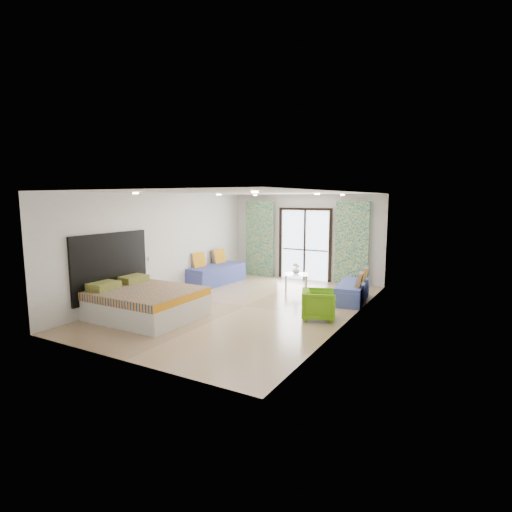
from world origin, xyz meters
The scene contains 24 objects.
floor centered at (0.00, 0.00, 0.00)m, with size 5.00×7.50×0.01m, color #9C7E5D, non-canonical shape.
ceiling centered at (0.00, 0.00, 2.70)m, with size 5.00×7.50×0.01m, color silver, non-canonical shape.
wall_back centered at (0.00, 3.75, 1.35)m, with size 5.00×0.01×2.70m, color silver, non-canonical shape.
wall_front centered at (0.00, -3.75, 1.35)m, with size 5.00×0.01×2.70m, color silver, non-canonical shape.
wall_left centered at (-2.50, 0.00, 1.35)m, with size 0.01×7.50×2.70m, color silver, non-canonical shape.
wall_right centered at (2.50, 0.00, 1.35)m, with size 0.01×7.50×2.70m, color silver, non-canonical shape.
balcony_door centered at (0.00, 3.72, 1.26)m, with size 1.76×0.08×2.28m.
balcony_rail centered at (0.00, 3.73, 0.95)m, with size 1.52×0.03×0.04m, color #595451.
curtain_left centered at (-1.55, 3.57, 1.25)m, with size 1.00×0.10×2.50m, color beige.
curtain_right centered at (1.55, 3.57, 1.25)m, with size 1.00×0.10×2.50m, color beige.
downlight_a centered at (-1.40, -2.00, 2.67)m, with size 0.12×0.12×0.02m, color #FFE0B2.
downlight_b centered at (1.40, -2.00, 2.67)m, with size 0.12×0.12×0.02m, color #FFE0B2.
downlight_c centered at (-1.40, 1.00, 2.67)m, with size 0.12×0.12×0.02m, color #FFE0B2.
downlight_d centered at (1.40, 1.00, 2.67)m, with size 0.12×0.12×0.02m, color #FFE0B2.
downlight_e centered at (-1.40, 3.00, 2.67)m, with size 0.12×0.12×0.02m, color #FFE0B2.
downlight_f centered at (1.40, 3.00, 2.67)m, with size 0.12×0.12×0.02m, color #FFE0B2.
headboard centered at (-2.46, -1.81, 1.05)m, with size 0.06×2.10×1.50m, color black.
switch_plate centered at (-2.47, -0.56, 1.05)m, with size 0.02×0.10×0.10m, color silver.
bed centered at (-1.48, -1.81, 0.32)m, with size 2.24×1.83×0.77m.
daybed_left centered at (-2.12, 1.79, 0.31)m, with size 0.99×2.08×0.99m.
daybed_right centered at (2.11, 1.76, 0.26)m, with size 0.83×1.73×0.82m.
coffee_table centered at (0.32, 2.31, 0.39)m, with size 0.87×0.87×0.76m.
vase centered at (0.30, 2.37, 0.53)m, with size 0.20×0.21×0.20m, color white.
armchair centered at (1.90, -0.12, 0.35)m, with size 0.68×0.64×0.70m, color #66A915.
Camera 1 is at (4.78, -8.01, 2.56)m, focal length 28.00 mm.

